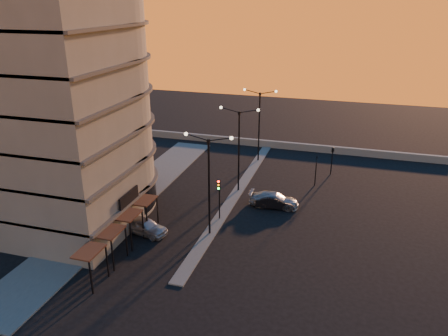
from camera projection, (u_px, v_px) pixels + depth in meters
ground at (210, 234)px, 39.74m from camera, size 120.00×120.00×0.00m
sidewalk_west at (128, 201)px, 46.12m from camera, size 5.00×40.00×0.12m
median at (238, 190)px, 48.63m from camera, size 1.20×36.00×0.12m
parapet at (281, 145)px, 62.19m from camera, size 44.00×0.50×1.00m
building at (61, 95)px, 39.21m from camera, size 14.35×17.08×25.00m
streetlamp_near at (209, 178)px, 37.70m from camera, size 4.32×0.32×9.51m
streetlamp_mid at (239, 143)px, 46.62m from camera, size 4.32×0.32×9.51m
streetlamp_far at (259, 120)px, 55.53m from camera, size 4.32×0.32×9.51m
traffic_light_main at (219, 193)px, 41.25m from camera, size 0.28×0.44×4.25m
signal_east_a at (316, 170)px, 49.35m from camera, size 0.13×0.16×3.60m
signal_east_b at (333, 150)px, 52.09m from camera, size 0.42×1.99×3.60m
car_hatchback at (144, 226)px, 39.60m from camera, size 4.69×2.61×1.51m
car_sedan at (275, 202)px, 44.50m from camera, size 4.10×1.78×1.31m
car_wagon at (274, 200)px, 44.80m from camera, size 5.15×2.29×1.47m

